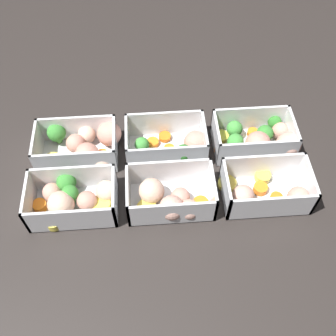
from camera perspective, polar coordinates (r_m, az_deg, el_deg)
name	(u,v)px	position (r m, az deg, el deg)	size (l,w,h in m)	color
ground_plane	(168,175)	(0.79, 0.00, -0.97)	(4.00, 4.00, 0.00)	#282321
container_near_left	(73,199)	(0.75, -13.65, -4.34)	(0.17, 0.11, 0.07)	white
container_near_center	(169,198)	(0.73, 0.15, -4.40)	(0.16, 0.11, 0.07)	white
container_near_right	(266,191)	(0.76, 13.97, -3.21)	(0.17, 0.10, 0.07)	white
container_far_left	(85,145)	(0.82, -11.96, 3.23)	(0.18, 0.13, 0.07)	white
container_far_center	(174,144)	(0.80, 0.83, 3.52)	(0.17, 0.10, 0.07)	white
container_far_right	(261,139)	(0.83, 13.34, 4.16)	(0.19, 0.12, 0.07)	white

